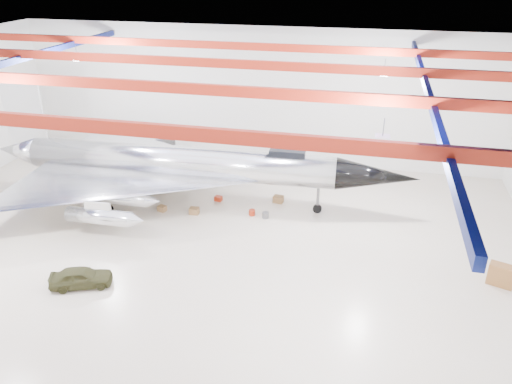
# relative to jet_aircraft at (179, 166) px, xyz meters

# --- Properties ---
(floor) EXTENTS (40.00, 40.00, 0.00)m
(floor) POSITION_rel_jet_aircraft_xyz_m (3.13, -5.62, -2.69)
(floor) COLOR #C3B39B
(floor) RESTS_ON ground
(wall_back) EXTENTS (40.00, 0.00, 40.00)m
(wall_back) POSITION_rel_jet_aircraft_xyz_m (3.13, 9.38, 2.81)
(wall_back) COLOR silver
(wall_back) RESTS_ON floor
(ceiling) EXTENTS (40.00, 40.00, 0.00)m
(ceiling) POSITION_rel_jet_aircraft_xyz_m (3.13, -5.62, 8.31)
(ceiling) COLOR #0A0F38
(ceiling) RESTS_ON wall_back
(ceiling_structure) EXTENTS (39.50, 29.50, 1.08)m
(ceiling_structure) POSITION_rel_jet_aircraft_xyz_m (3.13, -5.62, 7.63)
(ceiling_structure) COLOR maroon
(ceiling_structure) RESTS_ON ceiling
(jet_aircraft) EXTENTS (30.08, 17.92, 8.20)m
(jet_aircraft) POSITION_rel_jet_aircraft_xyz_m (0.00, 0.00, 0.00)
(jet_aircraft) COLOR silver
(jet_aircraft) RESTS_ON floor
(jeep) EXTENTS (3.47, 2.41, 1.10)m
(jeep) POSITION_rel_jet_aircraft_xyz_m (-1.42, -10.79, -2.14)
(jeep) COLOR #36361B
(jeep) RESTS_ON floor
(desk) EXTENTS (1.45, 1.05, 1.20)m
(desk) POSITION_rel_jet_aircraft_xyz_m (20.18, -5.52, -2.09)
(desk) COLOR brown
(desk) RESTS_ON floor
(crate_ply) EXTENTS (0.66, 0.59, 0.39)m
(crate_ply) POSITION_rel_jet_aircraft_xyz_m (-0.70, -1.78, -2.50)
(crate_ply) COLOR olive
(crate_ply) RESTS_ON floor
(toolbox_red) EXTENTS (0.56, 0.49, 0.35)m
(toolbox_red) POSITION_rel_jet_aircraft_xyz_m (2.59, 0.64, -2.52)
(toolbox_red) COLOR #A12710
(toolbox_red) RESTS_ON floor
(engine_drum) EXTENTS (0.59, 0.59, 0.40)m
(engine_drum) POSITION_rel_jet_aircraft_xyz_m (6.43, -1.10, -2.49)
(engine_drum) COLOR #59595B
(engine_drum) RESTS_ON floor
(parts_bin) EXTENTS (0.75, 0.64, 0.48)m
(parts_bin) POSITION_rel_jet_aircraft_xyz_m (6.81, 1.40, -2.45)
(parts_bin) COLOR olive
(parts_bin) RESTS_ON floor
(crate_small) EXTENTS (0.41, 0.33, 0.28)m
(crate_small) POSITION_rel_jet_aircraft_xyz_m (-4.83, 1.25, -2.55)
(crate_small) COLOR #59595B
(crate_small) RESTS_ON floor
(tool_chest) EXTENTS (0.54, 0.54, 0.39)m
(tool_chest) POSITION_rel_jet_aircraft_xyz_m (5.45, -0.92, -2.50)
(tool_chest) COLOR #A12710
(tool_chest) RESTS_ON floor
(oil_barrel) EXTENTS (0.65, 0.53, 0.44)m
(oil_barrel) POSITION_rel_jet_aircraft_xyz_m (1.59, -1.64, -2.47)
(oil_barrel) COLOR olive
(oil_barrel) RESTS_ON floor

